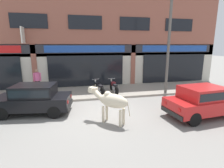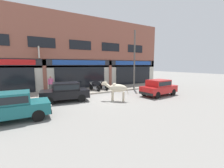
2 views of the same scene
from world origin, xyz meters
name	(u,v)px [view 1 (image 1 of 2)]	position (x,y,z in m)	size (l,w,h in m)	color
ground_plane	(97,114)	(0.00, 0.00, 0.00)	(90.00, 90.00, 0.00)	gray
sidewalk	(89,92)	(0.00, 3.96, 0.06)	(19.00, 3.51, 0.13)	gray
shop_building	(85,37)	(0.00, 5.97, 3.93)	(23.00, 1.40, 8.31)	#8E5142
cow	(111,101)	(0.47, -1.14, 1.01)	(1.67, 1.68, 1.61)	beige
car_0	(34,98)	(-3.00, 0.75, 0.81)	(3.76, 2.08, 1.46)	black
car_1	(203,100)	(4.83, -1.41, 0.81)	(3.72, 1.91, 1.46)	black
motorcycle_0	(99,88)	(0.59, 3.32, 0.51)	(0.65, 1.78, 0.88)	black
motorcycle_1	(114,87)	(1.65, 3.34, 0.51)	(0.52, 1.81, 0.88)	black
pedestrian	(37,78)	(-3.48, 4.49, 1.11)	(0.50, 0.32, 1.60)	#2D2D33
utility_pole	(169,45)	(5.12, 2.50, 3.35)	(0.18, 0.18, 6.45)	#595651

